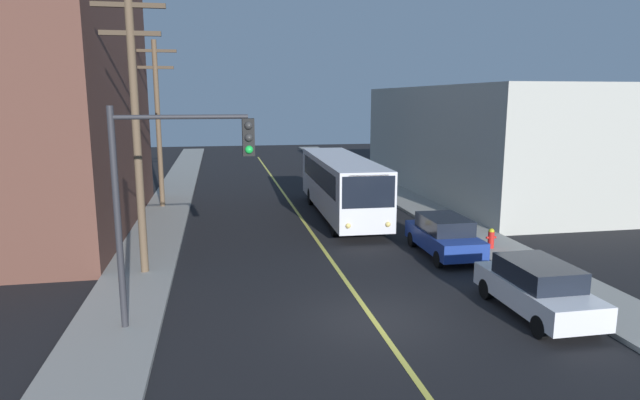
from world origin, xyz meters
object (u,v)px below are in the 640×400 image
object	(u,v)px
parked_car_blue	(444,235)
traffic_signal_left_corner	(175,176)
city_bus	(341,183)
fire_hydrant	(491,238)
utility_pole_near	(136,121)
parked_car_white	(537,288)
utility_pole_mid	(158,116)

from	to	relation	value
parked_car_blue	traffic_signal_left_corner	distance (m)	11.90
parked_car_blue	city_bus	bearing A→B (deg)	106.93
fire_hydrant	utility_pole_near	bearing A→B (deg)	-177.72
parked_car_white	utility_pole_mid	distance (m)	22.62
parked_car_white	utility_pole_near	distance (m)	14.09
city_bus	parked_car_blue	size ratio (longest dim) A/B	2.76
utility_pole_near	traffic_signal_left_corner	bearing A→B (deg)	-71.85
parked_car_blue	parked_car_white	bearing A→B (deg)	-88.41
parked_car_blue	utility_pole_mid	xyz separation A→B (m)	(-12.22, 12.05, 4.49)
parked_car_blue	traffic_signal_left_corner	bearing A→B (deg)	-152.18
parked_car_white	traffic_signal_left_corner	bearing A→B (deg)	174.31
traffic_signal_left_corner	fire_hydrant	size ratio (longest dim) A/B	7.14
parked_car_blue	utility_pole_near	size ratio (longest dim) A/B	0.45
utility_pole_mid	city_bus	bearing A→B (deg)	-22.08
parked_car_white	utility_pole_mid	bearing A→B (deg)	124.00
traffic_signal_left_corner	parked_car_white	bearing A→B (deg)	-5.69
parked_car_white	utility_pole_near	bearing A→B (deg)	153.37
utility_pole_near	traffic_signal_left_corner	distance (m)	5.34
city_bus	fire_hydrant	world-z (taller)	city_bus
city_bus	parked_car_white	distance (m)	14.69
city_bus	parked_car_blue	world-z (taller)	city_bus
city_bus	parked_car_blue	distance (m)	8.51
parked_car_white	utility_pole_near	xyz separation A→B (m)	(-11.86, 5.95, 4.72)
parked_car_blue	utility_pole_near	distance (m)	12.61
utility_pole_near	traffic_signal_left_corner	size ratio (longest dim) A/B	1.64
traffic_signal_left_corner	utility_pole_mid	bearing A→B (deg)	97.06
parked_car_white	traffic_signal_left_corner	world-z (taller)	traffic_signal_left_corner
city_bus	fire_hydrant	bearing A→B (deg)	-59.58
parked_car_blue	fire_hydrant	distance (m)	2.21
utility_pole_mid	traffic_signal_left_corner	distance (m)	17.52
utility_pole_near	traffic_signal_left_corner	xyz separation A→B (m)	(1.62, -4.93, -1.26)
parked_car_blue	utility_pole_near	xyz separation A→B (m)	(-11.69, -0.39, 4.72)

